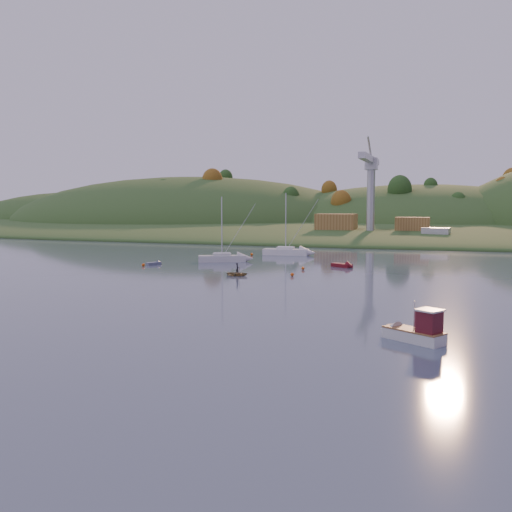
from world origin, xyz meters
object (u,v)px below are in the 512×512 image
(sailboat_near, at_px, (286,251))
(sailboat_far, at_px, (222,258))
(red_tender, at_px, (346,266))
(grey_dinghy, at_px, (157,263))
(canoe, at_px, (237,274))
(fishing_boat, at_px, (410,330))

(sailboat_near, xyz_separation_m, sailboat_far, (-7.02, -16.08, -0.05))
(red_tender, distance_m, grey_dinghy, 31.38)
(canoe, distance_m, red_tender, 20.00)
(sailboat_far, distance_m, grey_dinghy, 11.62)
(fishing_boat, bearing_deg, sailboat_near, -34.48)
(fishing_boat, height_order, grey_dinghy, fishing_boat)
(canoe, height_order, red_tender, red_tender)
(sailboat_far, bearing_deg, red_tender, -28.20)
(fishing_boat, relative_size, canoe, 1.82)
(sailboat_near, xyz_separation_m, canoe, (2.35, -33.15, -0.47))
(sailboat_near, relative_size, grey_dinghy, 4.09)
(sailboat_near, bearing_deg, fishing_boat, -70.20)
(sailboat_near, distance_m, sailboat_far, 17.55)
(fishing_boat, bearing_deg, sailboat_far, -22.10)
(canoe, xyz_separation_m, red_tender, (12.69, 15.45, -0.03))
(fishing_boat, xyz_separation_m, red_tender, (-13.13, 46.95, -0.48))
(red_tender, bearing_deg, sailboat_near, 159.74)
(red_tender, relative_size, grey_dinghy, 1.40)
(fishing_boat, xyz_separation_m, sailboat_near, (-28.18, 64.65, 0.02))
(canoe, bearing_deg, grey_dinghy, 59.71)
(fishing_boat, distance_m, canoe, 40.73)
(sailboat_far, xyz_separation_m, red_tender, (22.06, -1.62, -0.45))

